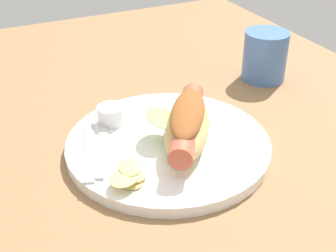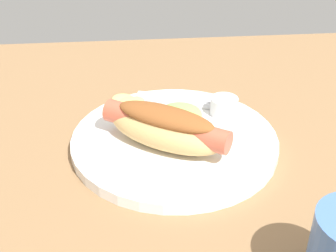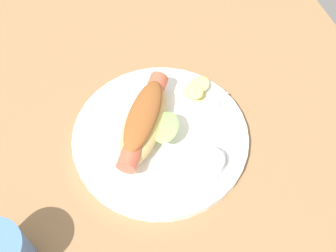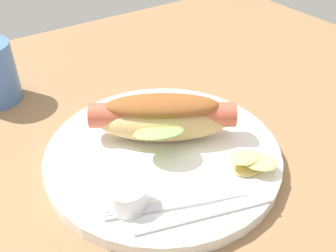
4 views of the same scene
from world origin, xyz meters
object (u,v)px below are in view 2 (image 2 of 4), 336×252
hot_dog (166,127)px  sauce_ramekin (224,106)px  chips_pile (128,104)px  fork (187,104)px  plate (174,141)px  knife (182,98)px

hot_dog → sauce_ramekin: hot_dog is taller
sauce_ramekin → chips_pile: sauce_ramekin is taller
fork → hot_dog: bearing=-89.8°
hot_dog → sauce_ramekin: (-9.62, -7.80, -1.65)cm
plate → chips_pile: (6.42, -8.49, 1.74)cm
chips_pile → hot_dog: bearing=114.8°
hot_dog → knife: bearing=107.3°
fork → knife: same height
sauce_ramekin → knife: 7.99cm
hot_dog → plate: bearing=90.2°
fork → chips_pile: (9.32, 0.36, 0.74)cm
fork → knife: bearing=125.0°
sauce_ramekin → knife: (5.76, -5.41, -1.19)cm
hot_dog → knife: (-3.86, -13.21, -2.84)cm
sauce_ramekin → chips_pile: (14.58, -2.91, -0.42)cm
knife → chips_pile: size_ratio=2.33×
fork → knife: 2.20cm
plate → chips_pile: 10.79cm
hot_dog → knife: 14.05cm
sauce_ramekin → fork: 6.30cm
sauce_ramekin → chips_pile: size_ratio=0.65×
sauce_ramekin → plate: bearing=34.4°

